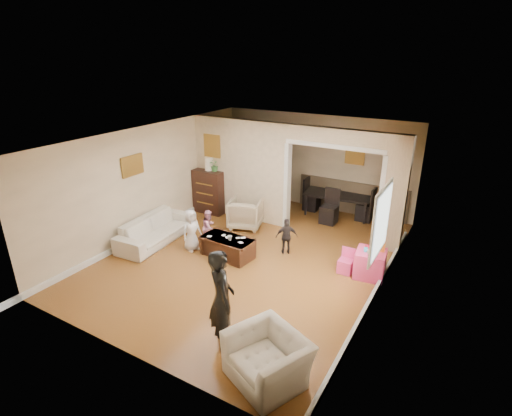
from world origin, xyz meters
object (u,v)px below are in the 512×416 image
Objects in this scene: coffee_table at (227,247)px; adult_person at (222,299)px; play_table at (370,264)px; child_kneel_b at (209,227)px; armchair_back at (246,213)px; cyan_cup at (366,250)px; coffee_cup at (230,238)px; dining_table at (337,204)px; dresser at (210,191)px; child_kneel_a at (191,230)px; child_toddler at (287,236)px; table_lamp at (209,164)px; sofa at (156,229)px; armchair_front at (268,359)px.

adult_person is at bearing -57.43° from coffee_table.
child_kneel_b reaches higher than play_table.
armchair_back reaches higher than cyan_cup.
coffee_cup is 1.31× the size of cyan_cup.
armchair_back is 0.46× the size of dining_table.
child_kneel_b is at bearing 156.80° from coffee_table.
coffee_cup is 0.88m from child_kneel_b.
dresser is 2.69m from coffee_table.
child_kneel_a is 1.16× the size of child_toddler.
dining_table is 2.72m from child_toddler.
table_lamp is 2.90m from coffee_table.
child_kneel_b is (1.15, -1.61, -0.96)m from table_lamp.
dining_table is (-1.53, 2.79, -0.28)m from cyan_cup.
sofa is 3.99m from adult_person.
dresser is at bearing -8.22° from adult_person.
child_kneel_b is (-1.96, -3.16, 0.11)m from dining_table.
coffee_table is at bearing 90.43° from armchair_back.
cyan_cup is at bearing 15.01° from coffee_cup.
play_table is at bearing -60.44° from child_kneel_a.
play_table reaches higher than coffee_table.
adult_person is at bearing -51.81° from table_lamp.
child_kneel_a reaches higher than play_table.
adult_person is at bearing -116.63° from child_kneel_a.
adult_person is (3.35, -4.26, -0.58)m from table_lamp.
dining_table is at bearing 124.89° from armchair_front.
child_kneel_a is at bearing -167.29° from cyan_cup.
cyan_cup is (4.64, 0.91, 0.28)m from sofa.
child_kneel_b is at bearing 156.37° from coffee_cup.
table_lamp reaches higher than coffee_table.
dining_table is at bearing -128.02° from child_toddler.
table_lamp is 3.27m from child_toddler.
cyan_cup is (2.69, 0.72, 0.11)m from coffee_cup.
dresser is at bearing 134.83° from coffee_cup.
child_kneel_b is at bearing -68.99° from sofa.
child_kneel_b is at bearing -6.69° from adult_person.
cyan_cup is at bearing -153.43° from play_table.
adult_person is at bearing -172.16° from armchair_front.
dining_table reaches higher than coffee_table.
child_kneel_a is (1.00, -2.06, -0.12)m from dresser.
coffee_cup is at bearing -115.47° from dining_table.
cyan_cup is 0.10× the size of child_kneel_b.
table_lamp is at bearing -32.45° from armchair_back.
armchair_back reaches higher than coffee_table.
coffee_cup is 2.79m from cyan_cup.
armchair_back is 0.71× the size of coffee_table.
play_table is 7.03× the size of cyan_cup.
table_lamp is 3.63m from dining_table.
armchair_front is 4.09m from child_kneel_a.
armchair_back is 10.06× the size of cyan_cup.
cyan_cup is at bearing -82.97° from sofa.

